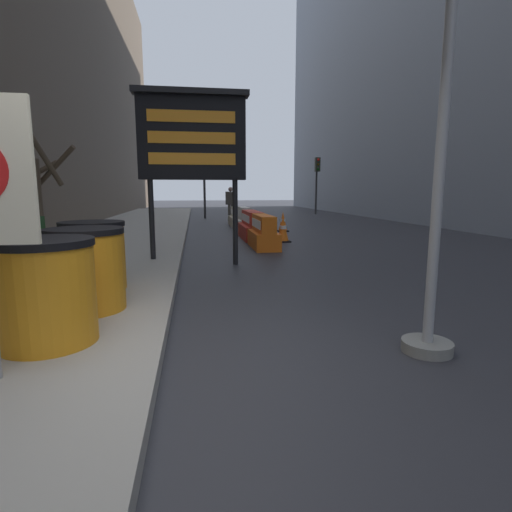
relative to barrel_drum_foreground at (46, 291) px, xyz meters
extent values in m
plane|color=#2D2D33|center=(0.95, -0.64, -0.59)|extent=(120.00, 120.00, 0.00)
cylinder|color=#4C3D2D|center=(-2.17, 5.92, 0.53)|extent=(0.25, 0.25, 1.96)
cylinder|color=#4C3D2D|center=(-2.51, 5.62, 1.76)|extent=(0.66, 0.80, 1.07)
cylinder|color=#4C3D2D|center=(-1.84, 5.72, 1.50)|extent=(0.49, 0.76, 1.15)
cylinder|color=#4C3D2D|center=(-1.95, 6.48, 1.34)|extent=(1.19, 0.60, 1.06)
cylinder|color=#4C3D2D|center=(-2.60, 5.83, 1.52)|extent=(0.27, 0.95, 0.96)
cylinder|color=#4C3D2D|center=(-2.29, 6.36, 1.22)|extent=(0.95, 0.40, 0.64)
cylinder|color=orange|center=(0.00, 0.00, -0.03)|extent=(0.78, 0.78, 0.83)
cylinder|color=black|center=(0.00, 0.00, 0.41)|extent=(0.82, 0.82, 0.06)
cylinder|color=orange|center=(0.08, 0.96, -0.03)|extent=(0.78, 0.78, 0.83)
cylinder|color=black|center=(0.08, 0.96, 0.41)|extent=(0.82, 0.82, 0.06)
cylinder|color=orange|center=(-0.07, 1.92, -0.03)|extent=(0.78, 0.78, 0.83)
cylinder|color=black|center=(-0.07, 1.92, 0.41)|extent=(0.82, 0.82, 0.06)
cylinder|color=black|center=(0.44, 4.23, 0.22)|extent=(0.10, 0.10, 1.63)
cylinder|color=black|center=(2.02, 4.23, 0.22)|extent=(0.10, 0.10, 1.63)
cube|color=black|center=(1.23, 4.23, 1.79)|extent=(1.97, 0.24, 1.49)
cube|color=black|center=(1.23, 4.15, 2.58)|extent=(2.09, 0.34, 0.10)
cube|color=orange|center=(1.23, 4.10, 2.16)|extent=(1.57, 0.02, 0.21)
cube|color=orange|center=(1.23, 4.10, 1.79)|extent=(1.57, 0.02, 0.21)
cube|color=orange|center=(1.23, 4.10, 1.41)|extent=(1.57, 0.02, 0.21)
cube|color=orange|center=(2.95, 6.41, -0.39)|extent=(0.60, 1.65, 0.41)
cube|color=orange|center=(2.95, 6.41, 0.03)|extent=(0.36, 1.65, 0.41)
cube|color=white|center=(2.76, 6.41, 0.03)|extent=(0.02, 1.32, 0.21)
cube|color=red|center=(2.95, 8.44, -0.39)|extent=(0.64, 2.07, 0.42)
cube|color=red|center=(2.95, 8.44, 0.03)|extent=(0.39, 2.07, 0.42)
cube|color=white|center=(2.74, 8.44, 0.03)|extent=(0.02, 1.66, 0.21)
cube|color=silver|center=(2.95, 10.57, -0.38)|extent=(0.53, 1.72, 0.43)
cube|color=silver|center=(2.95, 10.57, 0.06)|extent=(0.32, 1.72, 0.43)
cube|color=white|center=(2.78, 10.57, 0.06)|extent=(0.02, 1.37, 0.22)
cube|color=beige|center=(2.95, 12.92, -0.40)|extent=(0.56, 1.91, 0.38)
cube|color=beige|center=(2.95, 12.92, -0.02)|extent=(0.34, 1.91, 0.38)
cube|color=white|center=(2.77, 12.92, -0.02)|extent=(0.02, 1.53, 0.19)
cube|color=black|center=(3.69, 7.52, -0.57)|extent=(0.40, 0.40, 0.04)
cone|color=orange|center=(3.69, 7.52, -0.21)|extent=(0.32, 0.32, 0.68)
cylinder|color=white|center=(3.69, 7.52, -0.18)|extent=(0.19, 0.19, 0.10)
cube|color=black|center=(4.34, 10.46, -0.57)|extent=(0.39, 0.39, 0.04)
cone|color=orange|center=(4.34, 10.46, -0.23)|extent=(0.31, 0.31, 0.65)
cylinder|color=white|center=(4.34, 10.46, -0.19)|extent=(0.18, 0.18, 0.09)
cylinder|color=#2D2D30|center=(1.77, 17.93, 1.12)|extent=(0.12, 0.12, 3.43)
cube|color=#23281E|center=(1.77, 17.77, 2.41)|extent=(0.28, 0.28, 0.84)
sphere|color=#360605|center=(1.77, 17.62, 2.69)|extent=(0.15, 0.15, 0.15)
sphere|color=#392C06|center=(1.77, 17.62, 2.41)|extent=(0.15, 0.15, 0.15)
sphere|color=green|center=(1.77, 17.62, 2.13)|extent=(0.15, 0.15, 0.15)
cylinder|color=#2D2D30|center=(8.69, 20.65, 1.13)|extent=(0.12, 0.12, 3.44)
cube|color=#23281E|center=(8.69, 20.49, 2.43)|extent=(0.28, 0.28, 0.84)
sphere|color=red|center=(8.69, 20.34, 2.71)|extent=(0.15, 0.15, 0.15)
sphere|color=#392C06|center=(8.69, 20.34, 2.43)|extent=(0.15, 0.15, 0.15)
sphere|color=black|center=(8.69, 20.34, 2.15)|extent=(0.15, 0.15, 0.15)
cylinder|color=#514C42|center=(2.88, 15.78, -0.20)|extent=(0.13, 0.13, 0.78)
cylinder|color=#514C42|center=(3.02, 15.78, -0.20)|extent=(0.13, 0.13, 0.78)
cube|color=#47423D|center=(2.95, 15.78, 0.50)|extent=(0.49, 0.42, 0.62)
sphere|color=#957164|center=(2.95, 15.78, 0.92)|extent=(0.22, 0.22, 0.22)
cylinder|color=gray|center=(3.28, -0.35, -0.54)|extent=(0.44, 0.44, 0.10)
cylinder|color=#9EA0A5|center=(3.28, -0.35, 1.13)|extent=(0.09, 0.09, 3.25)
camera|label=1|loc=(1.25, -3.47, 0.83)|focal=28.00mm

